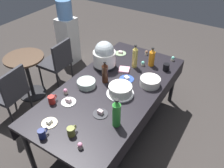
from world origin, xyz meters
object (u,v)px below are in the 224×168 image
dessert_plate_sage (121,53)px  coffee_mug_black (166,67)px  potluck_table (112,91)px  soda_bottle_ginger_ale (135,57)px  dessert_plate_white (69,101)px  dessert_plate_charcoal (100,113)px  glass_salad_bowl (86,83)px  coffee_mug_navy (42,134)px  soda_bottle_cola (105,73)px  soda_bottle_orange_juice (152,57)px  cupcake_vanilla (173,59)px  water_cooler (67,34)px  dessert_plate_cobalt (127,79)px  cupcake_cocoa (66,91)px  maroon_chair_left (10,91)px  cupcake_rose (80,146)px  maroon_chair_right (58,61)px  dessert_plate_cream (49,122)px  coffee_mug_red (52,100)px  coffee_mug_olive (71,131)px  cupcake_berry (143,63)px  round_cafe_table (27,69)px  slow_cooker (104,56)px  frosted_layer_cake (120,90)px  cupcake_lemon (146,53)px

dessert_plate_sage → coffee_mug_black: size_ratio=1.33×
potluck_table → soda_bottle_ginger_ale: (0.56, -0.01, 0.22)m
dessert_plate_white → dessert_plate_charcoal: bearing=-85.1°
glass_salad_bowl → coffee_mug_navy: bearing=-171.3°
soda_bottle_cola → coffee_mug_black: bearing=-40.1°
dessert_plate_sage → soda_bottle_orange_juice: (-0.05, -0.53, 0.12)m
cupcake_vanilla → soda_bottle_cola: size_ratio=0.23×
soda_bottle_orange_juice → water_cooler: water_cooler is taller
dessert_plate_cobalt → coffee_mug_black: 0.58m
cupcake_vanilla → cupcake_cocoa: size_ratio=1.00×
glass_salad_bowl → maroon_chair_left: 1.16m
dessert_plate_cobalt → cupcake_rose: size_ratio=2.78×
dessert_plate_cobalt → soda_bottle_cola: 0.31m
dessert_plate_cobalt → maroon_chair_right: bearing=83.3°
dessert_plate_cream → soda_bottle_ginger_ale: size_ratio=0.49×
coffee_mug_red → coffee_mug_navy: 0.49m
dessert_plate_white → cupcake_cocoa: bearing=52.3°
glass_salad_bowl → coffee_mug_olive: size_ratio=1.91×
dessert_plate_cobalt → cupcake_berry: (0.41, -0.03, 0.02)m
dessert_plate_cream → cupcake_cocoa: (0.45, 0.18, 0.02)m
cupcake_cocoa → soda_bottle_orange_juice: (1.11, -0.59, 0.09)m
cupcake_rose → maroon_chair_right: size_ratio=0.08×
soda_bottle_ginger_ale → water_cooler: bearing=72.1°
cupcake_cocoa → round_cafe_table: cupcake_cocoa is taller
slow_cooker → maroon_chair_left: size_ratio=0.45×
coffee_mug_olive → soda_bottle_cola: bearing=12.8°
glass_salad_bowl → coffee_mug_navy: size_ratio=2.00×
frosted_layer_cake → cupcake_berry: frosted_layer_cake is taller
dessert_plate_cobalt → cupcake_lemon: cupcake_lemon is taller
frosted_layer_cake → coffee_mug_navy: (-0.95, 0.30, -0.01)m
dessert_plate_white → soda_bottle_orange_juice: soda_bottle_orange_juice is taller
potluck_table → cupcake_lemon: cupcake_lemon is taller
cupcake_lemon → maroon_chair_left: maroon_chair_left is taller
cupcake_vanilla → coffee_mug_olive: 1.87m
slow_cooker → coffee_mug_black: 0.85m
potluck_table → coffee_mug_navy: coffee_mug_navy is taller
dessert_plate_charcoal → soda_bottle_cola: size_ratio=0.55×
dessert_plate_charcoal → dessert_plate_cobalt: (0.70, 0.07, -0.00)m
cupcake_lemon → dessert_plate_sage: bearing=118.1°
maroon_chair_right → round_cafe_table: (-0.45, 0.23, 0.01)m
dessert_plate_sage → maroon_chair_left: size_ratio=0.20×
cupcake_rose → cupcake_vanilla: size_ratio=1.00×
dessert_plate_cream → coffee_mug_olive: (0.01, -0.29, 0.04)m
frosted_layer_cake → coffee_mug_navy: frosted_layer_cake is taller
potluck_table → dessert_plate_cobalt: bearing=-16.4°
cupcake_cocoa → cupcake_rose: bearing=-129.5°
cupcake_vanilla → maroon_chair_left: 2.34m
cupcake_rose → maroon_chair_left: maroon_chair_left is taller
dessert_plate_cream → cupcake_cocoa: cupcake_cocoa is taller
slow_cooker → round_cafe_table: bearing=107.9°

